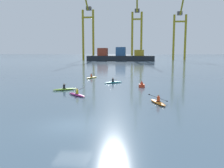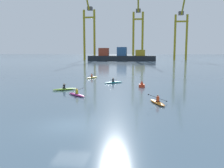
% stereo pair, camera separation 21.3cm
% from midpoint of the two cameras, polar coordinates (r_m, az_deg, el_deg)
% --- Properties ---
extents(ground_plane, '(800.00, 800.00, 0.00)m').
position_cam_midpoint_polar(ground_plane, '(18.33, -9.49, -9.35)').
color(ground_plane, slate).
extents(container_barge, '(36.08, 8.80, 7.37)m').
position_cam_midpoint_polar(container_barge, '(136.35, 1.87, 6.34)').
color(container_barge, '#1E2328').
rests_on(container_barge, ground).
extents(gantry_crane_west, '(7.13, 15.02, 37.80)m').
position_cam_midpoint_polar(gantry_crane_west, '(146.23, -5.56, 12.79)').
color(gantry_crane_west, olive).
rests_on(gantry_crane_west, ground).
extents(gantry_crane_west_mid, '(6.52, 16.41, 39.49)m').
position_cam_midpoint_polar(gantry_crane_west_mid, '(148.29, 5.67, 12.69)').
color(gantry_crane_west_mid, olive).
rests_on(gantry_crane_west_mid, ground).
extents(gantry_crane_east_mid, '(7.72, 16.82, 36.14)m').
position_cam_midpoint_polar(gantry_crane_east_mid, '(150.35, 15.24, 11.99)').
color(gantry_crane_east_mid, olive).
rests_on(gantry_crane_east_mid, ground).
extents(channel_buoy, '(0.90, 0.90, 1.00)m').
position_cam_midpoint_polar(channel_buoy, '(36.90, 6.65, -0.17)').
color(channel_buoy, red).
rests_on(channel_buoy, ground).
extents(kayak_magenta, '(2.86, 2.80, 0.96)m').
position_cam_midpoint_polar(kayak_magenta, '(29.99, -8.27, -2.35)').
color(kayak_magenta, '#C13384').
rests_on(kayak_magenta, ground).
extents(kayak_lime, '(3.20, 2.32, 1.05)m').
position_cam_midpoint_polar(kayak_lime, '(34.44, -10.93, -1.13)').
color(kayak_lime, '#7ABC2D').
rests_on(kayak_lime, ground).
extents(kayak_orange, '(2.05, 3.40, 1.08)m').
position_cam_midpoint_polar(kayak_orange, '(25.61, 10.24, -4.10)').
color(kayak_orange, orange).
rests_on(kayak_orange, ground).
extents(kayak_yellow, '(2.10, 3.29, 1.06)m').
position_cam_midpoint_polar(kayak_yellow, '(49.01, -4.81, 1.54)').
color(kayak_yellow, yellow).
rests_on(kayak_yellow, ground).
extents(kayak_teal, '(3.14, 2.42, 0.95)m').
position_cam_midpoint_polar(kayak_teal, '(41.22, 0.16, 0.42)').
color(kayak_teal, teal).
rests_on(kayak_teal, ground).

